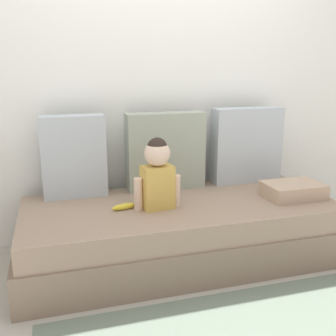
{
  "coord_description": "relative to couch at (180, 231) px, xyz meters",
  "views": [
    {
      "loc": [
        -0.81,
        -2.42,
        1.3
      ],
      "look_at": [
        -0.09,
        0.0,
        0.66
      ],
      "focal_mm": 42.25,
      "sensor_mm": 36.0,
      "label": 1
    }
  ],
  "objects": [
    {
      "name": "couch",
      "position": [
        0.0,
        0.0,
        0.0
      ],
      "size": [
        2.16,
        0.92,
        0.41
      ],
      "color": "#826C5B",
      "rests_on": "ground"
    },
    {
      "name": "back_wall",
      "position": [
        0.0,
        0.59,
        1.03
      ],
      "size": [
        5.36,
        0.1,
        2.45
      ],
      "primitive_type": "cube",
      "color": "white",
      "rests_on": "ground"
    },
    {
      "name": "throw_pillow_right",
      "position": [
        0.67,
        0.36,
        0.5
      ],
      "size": [
        0.56,
        0.16,
        0.59
      ],
      "primitive_type": "cube",
      "color": "#B2BCC6",
      "rests_on": "couch"
    },
    {
      "name": "toddler",
      "position": [
        -0.18,
        -0.05,
        0.45
      ],
      "size": [
        0.31,
        0.17,
        0.47
      ],
      "color": "gold",
      "rests_on": "couch"
    },
    {
      "name": "folded_blanket",
      "position": [
        0.8,
        -0.12,
        0.26
      ],
      "size": [
        0.4,
        0.28,
        0.1
      ],
      "primitive_type": "cube",
      "color": "tan",
      "rests_on": "couch"
    },
    {
      "name": "throw_pillow_left",
      "position": [
        -0.67,
        0.36,
        0.49
      ],
      "size": [
        0.44,
        0.16,
        0.58
      ],
      "primitive_type": "cube",
      "color": "#B2BCC6",
      "rests_on": "couch"
    },
    {
      "name": "ground_plane",
      "position": [
        0.0,
        0.0,
        -0.2
      ],
      "size": [
        12.0,
        12.0,
        0.0
      ],
      "primitive_type": "plane",
      "color": "#B2ADA3"
    },
    {
      "name": "banana",
      "position": [
        -0.39,
        -0.02,
        0.23
      ],
      "size": [
        0.18,
        0.08,
        0.04
      ],
      "primitive_type": "ellipsoid",
      "rotation": [
        0.0,
        0.0,
        0.24
      ],
      "color": "yellow",
      "rests_on": "couch"
    },
    {
      "name": "throw_pillow_center",
      "position": [
        0.0,
        0.36,
        0.49
      ],
      "size": [
        0.58,
        0.16,
        0.57
      ],
      "primitive_type": "cube",
      "color": "#99A393",
      "rests_on": "couch"
    }
  ]
}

